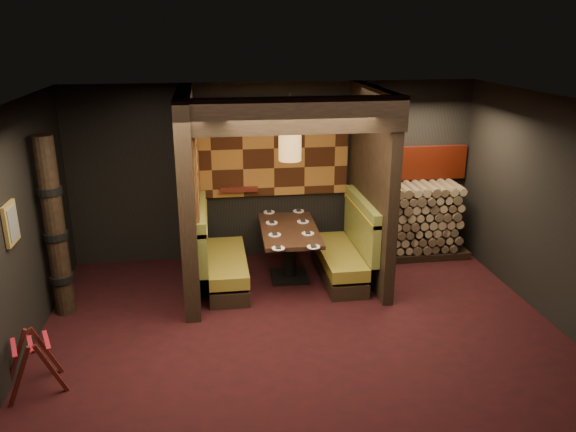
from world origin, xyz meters
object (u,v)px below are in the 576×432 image
Objects in this scene: dining_table at (289,243)px; luggage_rack at (33,361)px; booth_bench_left at (220,260)px; pendant_lamp at (290,145)px; booth_bench_right at (345,253)px; totem_column at (55,229)px; firewood_stack at (416,220)px.

dining_table is 3.86m from luggage_rack.
dining_table is (1.04, 0.08, 0.17)m from booth_bench_left.
dining_table is 1.51m from pendant_lamp.
luggage_rack is at bearing -131.50° from booth_bench_left.
totem_column reaches higher than booth_bench_right.
firewood_stack reaches higher than luggage_rack.
booth_bench_right is 1.88m from pendant_lamp.
totem_column is at bearing 92.66° from luggage_rack.
totem_column is at bearing -168.58° from dining_table.
luggage_rack is at bearing -150.53° from firewood_stack.
luggage_rack is (-2.01, -2.27, -0.07)m from booth_bench_left.
totem_column is 1.39× the size of firewood_stack.
booth_bench_right is 4.51m from luggage_rack.
booth_bench_left is 1.60× the size of pendant_lamp.
totem_column is at bearing -165.25° from booth_bench_left.
pendant_lamp reaches higher than firewood_stack.
dining_table is (-0.85, 0.08, 0.17)m from booth_bench_right.
booth_bench_right is 1.54m from firewood_stack.
booth_bench_right is at bearing 30.19° from luggage_rack.
booth_bench_left and booth_bench_right have the same top height.
luggage_rack is 0.30× the size of totem_column.
booth_bench_left reaches higher than dining_table.
luggage_rack is at bearing -142.97° from pendant_lamp.
booth_bench_left is 1.00× the size of booth_bench_right.
dining_table is 2.15× the size of luggage_rack.
firewood_stack is at bearing 16.85° from pendant_lamp.
pendant_lamp is 4.20m from luggage_rack.
luggage_rack is at bearing -87.34° from totem_column.
firewood_stack is (2.20, 0.67, -1.47)m from pendant_lamp.
luggage_rack is at bearing -149.81° from booth_bench_right.
pendant_lamp is at bearing 37.03° from luggage_rack.
booth_bench_left is at bearing 14.75° from totem_column.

